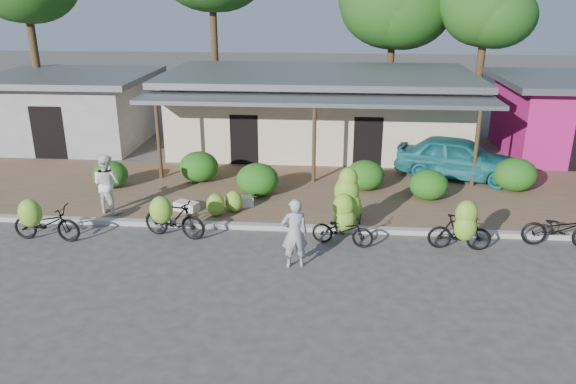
% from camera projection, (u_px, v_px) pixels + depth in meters
% --- Properties ---
extents(ground, '(100.00, 100.00, 0.00)m').
position_uv_depth(ground, '(304.00, 262.00, 14.57)').
color(ground, '#43413E').
rests_on(ground, ground).
extents(sidewalk, '(60.00, 6.00, 0.12)m').
position_uv_depth(sidewalk, '(312.00, 193.00, 19.23)').
color(sidewalk, brown).
rests_on(sidewalk, ground).
extents(curb, '(60.00, 0.25, 0.15)m').
position_uv_depth(curb, '(308.00, 228.00, 16.41)').
color(curb, '#A8A399').
rests_on(curb, ground).
extents(shop_main, '(13.00, 8.50, 3.35)m').
position_uv_depth(shop_main, '(318.00, 110.00, 24.22)').
color(shop_main, beige).
rests_on(shop_main, ground).
extents(shop_pink, '(6.00, 6.00, 3.25)m').
position_uv_depth(shop_pink, '(569.00, 115.00, 23.49)').
color(shop_pink, '#BE1D6E').
rests_on(shop_pink, ground).
extents(shop_grey, '(7.00, 6.00, 3.15)m').
position_uv_depth(shop_grey, '(73.00, 108.00, 25.15)').
color(shop_grey, '#A1A19C').
rests_on(shop_grey, ground).
extents(tree_center_right, '(5.43, 5.33, 8.02)m').
position_uv_depth(tree_center_right, '(390.00, 3.00, 27.83)').
color(tree_center_right, brown).
rests_on(tree_center_right, ground).
extents(tree_near_right, '(4.19, 3.99, 7.34)m').
position_uv_depth(tree_near_right, '(482.00, 9.00, 25.72)').
color(tree_near_right, brown).
rests_on(tree_near_right, ground).
extents(hedge_0, '(1.21, 1.09, 0.94)m').
position_uv_depth(hedge_0, '(111.00, 174.00, 19.50)').
color(hedge_0, '#145714').
rests_on(hedge_0, sidewalk).
extents(hedge_1, '(1.40, 1.26, 1.09)m').
position_uv_depth(hedge_1, '(199.00, 167.00, 20.10)').
color(hedge_1, '#145714').
rests_on(hedge_1, sidewalk).
extents(hedge_2, '(1.42, 1.28, 1.11)m').
position_uv_depth(hedge_2, '(258.00, 180.00, 18.71)').
color(hedge_2, '#145714').
rests_on(hedge_2, sidewalk).
extents(hedge_3, '(1.33, 1.19, 1.03)m').
position_uv_depth(hedge_3, '(365.00, 175.00, 19.27)').
color(hedge_3, '#145714').
rests_on(hedge_3, sidewalk).
extents(hedge_4, '(1.27, 1.14, 0.99)m').
position_uv_depth(hedge_4, '(429.00, 185.00, 18.38)').
color(hedge_4, '#145714').
rests_on(hedge_4, sidewalk).
extents(hedge_5, '(1.46, 1.31, 1.14)m').
position_uv_depth(hedge_5, '(515.00, 175.00, 19.16)').
color(hedge_5, '#145714').
rests_on(hedge_5, sidewalk).
extents(bike_far_left, '(1.99, 1.31, 1.47)m').
position_uv_depth(bike_far_left, '(44.00, 222.00, 15.52)').
color(bike_far_left, black).
rests_on(bike_far_left, ground).
extents(bike_left, '(1.96, 1.37, 1.46)m').
position_uv_depth(bike_left, '(172.00, 217.00, 15.68)').
color(bike_left, black).
rests_on(bike_left, ground).
extents(bike_center, '(1.80, 1.31, 2.07)m').
position_uv_depth(bike_center, '(345.00, 213.00, 15.48)').
color(bike_center, black).
rests_on(bike_center, ground).
extents(bike_right, '(1.70, 1.17, 1.64)m').
position_uv_depth(bike_right, '(462.00, 229.00, 14.83)').
color(bike_right, black).
rests_on(bike_right, ground).
extents(bike_far_right, '(2.04, 0.91, 1.04)m').
position_uv_depth(bike_far_right, '(560.00, 229.00, 15.25)').
color(bike_far_right, black).
rests_on(bike_far_right, ground).
extents(loose_banana_a, '(0.57, 0.48, 0.71)m').
position_uv_depth(loose_banana_a, '(216.00, 205.00, 17.08)').
color(loose_banana_a, '#86C631').
rests_on(loose_banana_a, sidewalk).
extents(loose_banana_b, '(0.55, 0.47, 0.69)m').
position_uv_depth(loose_banana_b, '(234.00, 201.00, 17.39)').
color(loose_banana_b, '#86C631').
rests_on(loose_banana_b, sidewalk).
extents(loose_banana_c, '(0.49, 0.41, 0.61)m').
position_uv_depth(loose_banana_c, '(354.00, 210.00, 16.85)').
color(loose_banana_c, '#86C631').
rests_on(loose_banana_c, sidewalk).
extents(sack_near, '(0.94, 0.69, 0.30)m').
position_uv_depth(sack_near, '(239.00, 202.00, 17.87)').
color(sack_near, silver).
rests_on(sack_near, sidewalk).
extents(sack_far, '(0.84, 0.63, 0.28)m').
position_uv_depth(sack_far, '(187.00, 206.00, 17.56)').
color(sack_far, silver).
rests_on(sack_far, sidewalk).
extents(vendor, '(0.75, 0.57, 1.83)m').
position_uv_depth(vendor, '(295.00, 233.00, 14.02)').
color(vendor, '#989898').
rests_on(vendor, ground).
extents(bystander, '(1.09, 0.97, 1.85)m').
position_uv_depth(bystander, '(107.00, 184.00, 17.17)').
color(bystander, white).
rests_on(bystander, sidewalk).
extents(teal_van, '(4.80, 3.14, 1.52)m').
position_uv_depth(teal_van, '(459.00, 158.00, 20.42)').
color(teal_van, '#196D74').
rests_on(teal_van, sidewalk).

